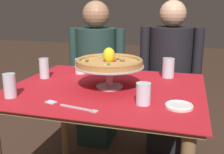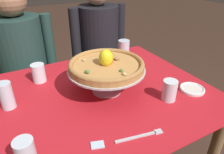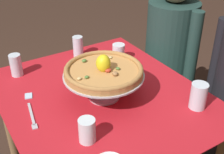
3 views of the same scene
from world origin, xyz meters
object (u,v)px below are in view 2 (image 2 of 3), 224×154
Objects in this scene: pizza_stand at (107,74)px; water_glass_back_right at (124,50)px; diner_right at (100,57)px; diner_left at (25,71)px; dinner_fork at (142,136)px; side_plate at (192,89)px; water_glass_back_left at (39,74)px; pizza at (106,65)px; sugar_packet at (98,145)px; water_glass_side_left at (7,97)px; water_glass_front_right at (169,92)px.

pizza_stand is 0.46m from water_glass_back_right.
diner_right is (0.29, 0.72, -0.24)m from pizza_stand.
dinner_fork is at bearing -74.45° from diner_left.
water_glass_back_right is at bearing 100.06° from side_plate.
diner_right is at bearing 67.78° from pizza_stand.
diner_left reaches higher than water_glass_back_left.
water_glass_back_right is (0.31, 0.34, -0.05)m from pizza_stand.
sugar_packet is at bearing -122.51° from pizza.
water_glass_side_left is at bearing 160.71° from side_plate.
diner_left is at bearing 120.90° from water_glass_front_right.
water_glass_back_left is 0.69m from dinner_fork.
dinner_fork reaches higher than sugar_packet.
side_plate is at bearing -27.91° from pizza.
pizza is 0.49m from water_glass_side_left.
side_plate reaches higher than sugar_packet.
diner_right is (0.29, 0.72, -0.30)m from pizza.
pizza is at bearing -43.29° from water_glass_back_left.
dinner_fork is 0.18m from sugar_packet.
water_glass_back_right is at bearing 17.22° from water_glass_side_left.
sugar_packet is at bearing -122.52° from pizza_stand.
diner_right reaches higher than side_plate.
water_glass_back_left is 0.61m from sugar_packet.
dinner_fork is at bearing -151.21° from water_glass_front_right.
pizza_stand is 0.47m from side_plate.
water_glass_side_left is at bearing 122.92° from sugar_packet.
pizza_stand is at bearing 85.28° from dinner_fork.
dinner_fork is 1.14m from diner_right.
pizza is (-0.00, 0.00, 0.05)m from pizza_stand.
pizza_stand is 1.04× the size of pizza.
water_glass_side_left is 0.64m from dinner_fork.
water_glass_front_right is 0.08× the size of diner_right.
diner_left is (-0.34, 0.74, -0.29)m from pizza.
water_glass_front_right is 2.13× the size of sugar_packet.
water_glass_back_left is at bearing 45.74° from water_glass_side_left.
pizza reaches higher than pizza_stand.
water_glass_front_right is (0.24, -0.22, -0.11)m from pizza.
pizza is 7.62× the size of sugar_packet.
water_glass_back_left reaches higher than side_plate.
pizza_stand is 3.72× the size of water_glass_front_right.
pizza_stand is 0.38m from dinner_fork.
water_glass_back_right reaches higher than water_glass_back_left.
pizza_stand is 0.31× the size of diner_right.
sugar_packet is at bearing -170.02° from side_plate.
water_glass_back_right is 0.98× the size of side_plate.
dinner_fork is at bearing -45.78° from water_glass_side_left.
sugar_packet is (-0.51, -0.66, -0.05)m from water_glass_back_right.
pizza is at bearing 57.49° from sugar_packet.
pizza_stand is at bearing -43.28° from water_glass_back_left.
side_plate is (0.10, -0.55, -0.05)m from water_glass_back_right.
pizza is 0.39m from dinner_fork.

